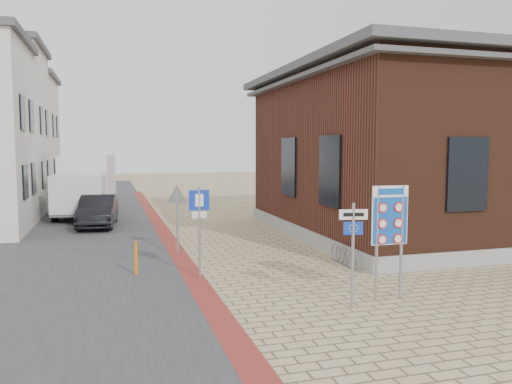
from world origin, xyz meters
TOP-DOWN VIEW (x-y plane):
  - ground at (0.00, 0.00)m, footprint 120.00×120.00m
  - road_strip at (-5.50, 15.00)m, footprint 7.00×60.00m
  - curb_strip at (-2.00, 10.00)m, footprint 0.60×40.00m
  - brick_building at (8.99, 7.00)m, footprint 13.00×13.00m
  - bike_rack at (2.65, 2.20)m, footprint 0.08×1.80m
  - sedan at (-4.70, 12.32)m, footprint 1.87×4.44m
  - box_truck at (-5.35, 16.23)m, footprint 3.11×6.33m
  - border_sign at (2.12, -1.16)m, footprint 0.93×0.08m
  - essen_sign at (1.00, -1.50)m, footprint 0.63×0.17m
  - parking_sign at (-1.83, 2.00)m, footprint 0.55×0.07m
  - yield_sign at (-2.00, 5.37)m, footprint 0.77×0.36m
  - bollard at (-3.50, 2.80)m, footprint 0.09×0.09m

SIDE VIEW (x-z plane):
  - ground at x=0.00m, z-range 0.00..0.00m
  - road_strip at x=-5.50m, z-range 0.00..0.02m
  - curb_strip at x=-2.00m, z-range 0.00..0.03m
  - bike_rack at x=2.65m, z-range -0.04..0.56m
  - bollard at x=-3.50m, z-range 0.00..0.97m
  - sedan at x=-4.70m, z-range 0.00..1.42m
  - essen_sign at x=1.00m, z-range 0.38..2.75m
  - box_truck at x=-5.35m, z-range 0.05..3.25m
  - parking_sign at x=-1.83m, z-range 0.46..2.97m
  - yield_sign at x=-2.00m, z-range 0.59..2.87m
  - border_sign at x=2.12m, z-range 0.59..3.30m
  - brick_building at x=8.99m, z-range 0.09..6.89m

